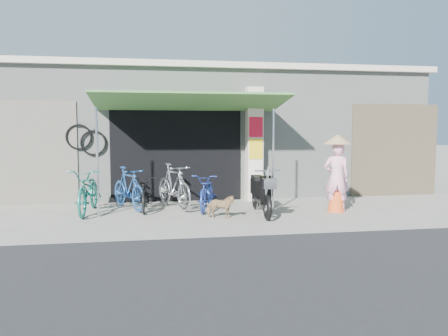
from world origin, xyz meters
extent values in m
plane|color=gray|center=(0.00, 0.00, 0.00)|extent=(80.00, 80.00, 0.00)
cube|color=#2A292C|center=(0.00, -4.50, 0.01)|extent=(80.00, 6.00, 0.01)
cube|color=#969B94|center=(0.00, 5.10, 1.75)|extent=(12.00, 5.00, 3.50)
cube|color=beige|center=(0.00, 5.10, 3.58)|extent=(12.30, 5.30, 0.16)
cube|color=black|center=(-1.20, 2.58, 1.25)|extent=(3.40, 0.06, 2.50)
cube|color=black|center=(-1.20, 2.59, 0.55)|extent=(3.06, 0.04, 1.10)
torus|color=black|center=(-3.30, 2.54, 1.55)|extent=(0.65, 0.05, 0.65)
cylinder|color=silver|center=(-3.30, 2.56, 1.87)|extent=(0.02, 0.02, 0.12)
torus|color=black|center=(-3.65, 2.54, 1.70)|extent=(0.65, 0.05, 0.65)
cylinder|color=silver|center=(-3.65, 2.56, 2.02)|extent=(0.02, 0.02, 0.12)
cube|color=beige|center=(0.85, 2.45, 1.50)|extent=(0.42, 0.42, 3.00)
cube|color=red|center=(0.85, 2.23, 1.95)|extent=(0.36, 0.02, 0.52)
cube|color=yellow|center=(0.85, 2.23, 1.38)|extent=(0.36, 0.02, 0.52)
cube|color=white|center=(0.85, 2.23, 0.82)|extent=(0.36, 0.02, 0.50)
cube|color=#3C7032|center=(-0.90, 1.65, 2.55)|extent=(4.60, 1.88, 0.35)
cylinder|color=silver|center=(-3.00, 0.75, 1.18)|extent=(0.05, 0.05, 2.36)
cylinder|color=silver|center=(0.90, 0.75, 1.18)|extent=(0.05, 0.05, 2.36)
cube|color=brown|center=(5.00, 2.59, 1.30)|extent=(2.60, 0.06, 2.60)
cube|color=#6B665B|center=(-5.00, 2.59, 1.30)|extent=(2.60, 0.06, 2.60)
imported|color=#176A5C|center=(-3.26, 1.22, 0.51)|extent=(0.79, 1.97, 1.02)
imported|color=navy|center=(-2.40, 1.56, 0.50)|extent=(1.17, 1.71, 1.01)
imported|color=black|center=(-2.03, 1.37, 0.42)|extent=(0.57, 1.59, 0.83)
imported|color=#BBBAC0|center=(-1.34, 1.54, 0.54)|extent=(1.14, 1.86, 1.08)
imported|color=navy|center=(-0.57, 1.18, 0.43)|extent=(1.00, 1.74, 0.86)
imported|color=#A19155|center=(-0.42, 0.15, 0.25)|extent=(0.66, 0.45, 0.51)
torus|color=black|center=(0.51, -0.25, 0.27)|extent=(0.12, 0.54, 0.54)
torus|color=black|center=(0.57, 1.07, 0.27)|extent=(0.12, 0.54, 0.54)
cube|color=black|center=(0.54, 0.41, 0.35)|extent=(0.27, 0.97, 0.10)
cube|color=black|center=(0.56, 0.77, 0.57)|extent=(0.29, 0.57, 0.35)
cube|color=black|center=(0.56, 0.77, 0.78)|extent=(0.27, 0.57, 0.09)
cube|color=black|center=(0.52, -0.04, 0.63)|extent=(0.23, 0.11, 0.57)
cylinder|color=silver|center=(0.51, -0.22, 1.04)|extent=(0.53, 0.06, 0.03)
cube|color=silver|center=(0.50, -0.40, 0.79)|extent=(0.27, 0.22, 0.20)
imported|color=#F8A7BF|center=(2.33, 0.47, 0.80)|extent=(0.67, 0.53, 1.60)
cone|color=#E95321|center=(2.33, 0.47, 0.23)|extent=(0.38, 0.38, 0.46)
cone|color=tan|center=(2.33, 0.47, 1.67)|extent=(0.64, 0.64, 0.22)
camera|label=1|loc=(-1.84, -8.90, 1.88)|focal=35.00mm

